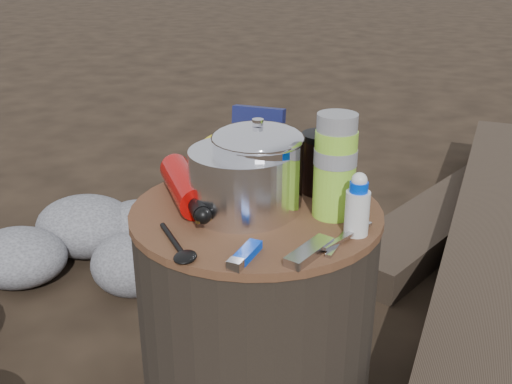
% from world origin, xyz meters
% --- Properties ---
extents(stump, '(0.48, 0.48, 0.44)m').
position_xyz_m(stump, '(0.00, 0.00, 0.22)').
color(stump, black).
rests_on(stump, ground).
extents(rock_ring, '(0.46, 1.00, 0.20)m').
position_xyz_m(rock_ring, '(-0.58, 0.11, 0.10)').
color(rock_ring, slate).
rests_on(rock_ring, ground).
extents(log_small, '(0.72, 1.14, 0.10)m').
position_xyz_m(log_small, '(0.44, 0.98, 0.05)').
color(log_small, '#31271E').
rests_on(log_small, ground).
extents(foil_windscreen, '(0.20, 0.20, 0.12)m').
position_xyz_m(foil_windscreen, '(-0.02, -0.01, 0.51)').
color(foil_windscreen, silver).
rests_on(foil_windscreen, stump).
extents(camping_pot, '(0.17, 0.17, 0.17)m').
position_xyz_m(camping_pot, '(0.00, 0.00, 0.53)').
color(camping_pot, silver).
rests_on(camping_pot, stump).
extents(fuel_bottle, '(0.20, 0.26, 0.06)m').
position_xyz_m(fuel_bottle, '(-0.15, 0.00, 0.48)').
color(fuel_bottle, '#BC0907').
rests_on(fuel_bottle, stump).
extents(thermos, '(0.08, 0.08, 0.19)m').
position_xyz_m(thermos, '(0.15, 0.01, 0.54)').
color(thermos, '#8ED233').
rests_on(thermos, stump).
extents(travel_mug, '(0.08, 0.08, 0.12)m').
position_xyz_m(travel_mug, '(0.11, 0.12, 0.51)').
color(travel_mug, black).
rests_on(travel_mug, stump).
extents(stuff_sack, '(0.14, 0.11, 0.09)m').
position_xyz_m(stuff_sack, '(-0.11, 0.17, 0.49)').
color(stuff_sack, yellow).
rests_on(stuff_sack, stump).
extents(food_pouch, '(0.12, 0.03, 0.15)m').
position_xyz_m(food_pouch, '(-0.05, 0.20, 0.52)').
color(food_pouch, '#111647').
rests_on(food_pouch, stump).
extents(lighter, '(0.04, 0.09, 0.02)m').
position_xyz_m(lighter, '(0.03, -0.18, 0.45)').
color(lighter, '#0038DD').
rests_on(lighter, stump).
extents(multitool, '(0.07, 0.11, 0.02)m').
position_xyz_m(multitool, '(0.13, -0.16, 0.45)').
color(multitool, '#ABABB0').
rests_on(multitool, stump).
extents(pot_grabber, '(0.08, 0.14, 0.01)m').
position_xyz_m(pot_grabber, '(0.18, -0.09, 0.45)').
color(pot_grabber, '#ABABB0').
rests_on(pot_grabber, stump).
extents(spork, '(0.12, 0.13, 0.01)m').
position_xyz_m(spork, '(-0.10, -0.17, 0.45)').
color(spork, black).
rests_on(spork, stump).
extents(squeeze_bottle, '(0.04, 0.04, 0.10)m').
position_xyz_m(squeeze_bottle, '(0.20, -0.06, 0.49)').
color(squeeze_bottle, silver).
rests_on(squeeze_bottle, stump).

